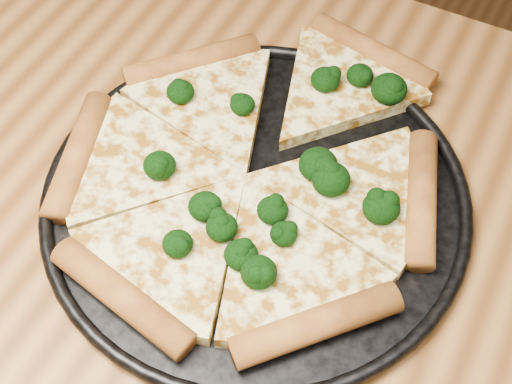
% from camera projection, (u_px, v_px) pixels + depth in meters
% --- Properties ---
extents(dining_table, '(1.20, 0.90, 0.75)m').
position_uv_depth(dining_table, '(122.00, 293.00, 0.74)').
color(dining_table, '#9A642F').
rests_on(dining_table, ground).
extents(pizza_pan, '(0.40, 0.40, 0.02)m').
position_uv_depth(pizza_pan, '(256.00, 197.00, 0.69)').
color(pizza_pan, black).
rests_on(pizza_pan, dining_table).
extents(pizza, '(0.38, 0.43, 0.03)m').
position_uv_depth(pizza, '(252.00, 170.00, 0.69)').
color(pizza, '#FFF59C').
rests_on(pizza, pizza_pan).
extents(broccoli_florets, '(0.26, 0.29, 0.03)m').
position_uv_depth(broccoli_florets, '(289.00, 168.00, 0.68)').
color(broccoli_florets, black).
rests_on(broccoli_florets, pizza).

